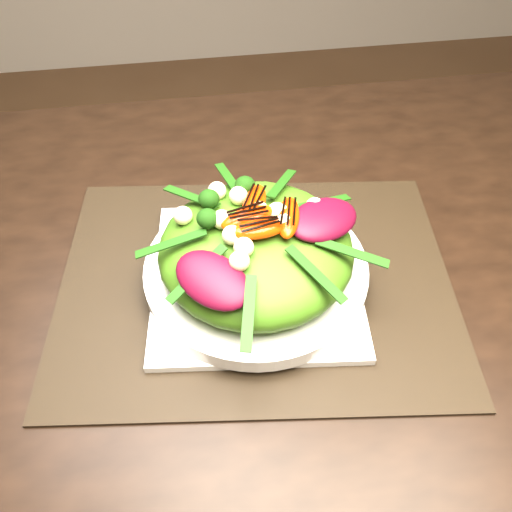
{
  "coord_description": "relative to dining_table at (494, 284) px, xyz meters",
  "views": [
    {
      "loc": [
        -0.36,
        -0.38,
        1.26
      ],
      "look_at": [
        -0.3,
        0.03,
        0.8
      ],
      "focal_mm": 38.0,
      "sensor_mm": 36.0,
      "label": 1
    }
  ],
  "objects": [
    {
      "name": "radicchio_leaf",
      "position": [
        -0.22,
        0.03,
        0.12
      ],
      "size": [
        0.1,
        0.09,
        0.02
      ],
      "primitive_type": "ellipsoid",
      "rotation": [
        0.0,
        0.0,
        0.45
      ],
      "color": "#430717",
      "rests_on": "lettuce_mound"
    },
    {
      "name": "floor",
      "position": [
        0.0,
        0.0,
        -0.73
      ],
      "size": [
        4.0,
        4.0,
        0.01
      ],
      "primitive_type": "cube",
      "color": "brown",
      "rests_on": "ground"
    },
    {
      "name": "balsamic_drizzle",
      "position": [
        -0.3,
        0.05,
        0.13
      ],
      "size": [
        0.04,
        0.03,
        0.0
      ],
      "primitive_type": "cube",
      "rotation": [
        0.0,
        0.0,
        0.6
      ],
      "color": "black",
      "rests_on": "orange_segment"
    },
    {
      "name": "placemat",
      "position": [
        -0.3,
        0.03,
        0.02
      ],
      "size": [
        0.5,
        0.41,
        0.0
      ],
      "primitive_type": "cube",
      "rotation": [
        0.0,
        0.0,
        -0.12
      ],
      "color": "black",
      "rests_on": "dining_table"
    },
    {
      "name": "dining_table",
      "position": [
        0.0,
        0.0,
        0.0
      ],
      "size": [
        1.6,
        0.9,
        0.75
      ],
      "primitive_type": "cube",
      "color": "black",
      "rests_on": "floor"
    },
    {
      "name": "salad_bowl",
      "position": [
        -0.3,
        0.03,
        0.04
      ],
      "size": [
        0.28,
        0.28,
        0.02
      ],
      "primitive_type": "cylinder",
      "rotation": [
        0.0,
        0.0,
        0.07
      ],
      "color": "silver",
      "rests_on": "plate_base"
    },
    {
      "name": "plate_base",
      "position": [
        -0.3,
        0.03,
        0.03
      ],
      "size": [
        0.27,
        0.27,
        0.01
      ],
      "primitive_type": "cube",
      "rotation": [
        0.0,
        0.0,
        -0.11
      ],
      "color": "silver",
      "rests_on": "placemat"
    },
    {
      "name": "broccoli_floret",
      "position": [
        -0.36,
        0.07,
        0.12
      ],
      "size": [
        0.04,
        0.04,
        0.03
      ],
      "primitive_type": "sphere",
      "rotation": [
        0.0,
        0.0,
        -0.38
      ],
      "color": "black",
      "rests_on": "lettuce_mound"
    },
    {
      "name": "macadamia_nut",
      "position": [
        -0.28,
        -0.02,
        0.12
      ],
      "size": [
        0.02,
        0.02,
        0.02
      ],
      "primitive_type": "sphere",
      "rotation": [
        0.0,
        0.0,
        -0.05
      ],
      "color": "beige",
      "rests_on": "lettuce_mound"
    },
    {
      "name": "lettuce_mound",
      "position": [
        -0.3,
        0.03,
        0.08
      ],
      "size": [
        0.24,
        0.24,
        0.08
      ],
      "primitive_type": "ellipsoid",
      "rotation": [
        0.0,
        0.0,
        -0.08
      ],
      "color": "#3F6A13",
      "rests_on": "salad_bowl"
    },
    {
      "name": "orange_segment",
      "position": [
        -0.3,
        0.05,
        0.12
      ],
      "size": [
        0.06,
        0.05,
        0.02
      ],
      "primitive_type": "ellipsoid",
      "rotation": [
        0.0,
        0.0,
        0.6
      ],
      "color": "#FD3004",
      "rests_on": "lettuce_mound"
    }
  ]
}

